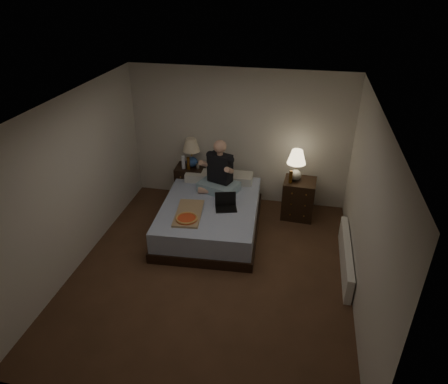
% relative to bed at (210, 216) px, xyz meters
% --- Properties ---
extents(floor, '(4.00, 4.50, 0.00)m').
position_rel_bed_xyz_m(floor, '(0.27, -1.07, -0.26)').
color(floor, brown).
rests_on(floor, ground).
extents(ceiling, '(4.00, 4.50, 0.00)m').
position_rel_bed_xyz_m(ceiling, '(0.27, -1.07, 2.24)').
color(ceiling, white).
rests_on(ceiling, ground).
extents(wall_back, '(4.00, 0.00, 2.50)m').
position_rel_bed_xyz_m(wall_back, '(0.27, 1.18, 0.99)').
color(wall_back, silver).
rests_on(wall_back, ground).
extents(wall_front, '(4.00, 0.00, 2.50)m').
position_rel_bed_xyz_m(wall_front, '(0.27, -3.32, 0.99)').
color(wall_front, silver).
rests_on(wall_front, ground).
extents(wall_left, '(0.00, 4.50, 2.50)m').
position_rel_bed_xyz_m(wall_left, '(-1.73, -1.07, 0.99)').
color(wall_left, silver).
rests_on(wall_left, ground).
extents(wall_right, '(0.00, 4.50, 2.50)m').
position_rel_bed_xyz_m(wall_right, '(2.27, -1.07, 0.99)').
color(wall_right, silver).
rests_on(wall_right, ground).
extents(bed, '(1.68, 2.17, 0.52)m').
position_rel_bed_xyz_m(bed, '(0.00, 0.00, 0.00)').
color(bed, '#5168A2').
rests_on(bed, floor).
extents(nightstand_left, '(0.54, 0.49, 0.68)m').
position_rel_bed_xyz_m(nightstand_left, '(-0.62, 0.98, 0.08)').
color(nightstand_left, black).
rests_on(nightstand_left, floor).
extents(nightstand_right, '(0.57, 0.52, 0.71)m').
position_rel_bed_xyz_m(nightstand_right, '(1.44, 0.73, 0.10)').
color(nightstand_right, black).
rests_on(nightstand_right, floor).
extents(lamp_left, '(0.35, 0.35, 0.56)m').
position_rel_bed_xyz_m(lamp_left, '(-0.58, 0.98, 0.70)').
color(lamp_left, '#294C96').
rests_on(lamp_left, nightstand_left).
extents(lamp_right, '(0.38, 0.38, 0.56)m').
position_rel_bed_xyz_m(lamp_right, '(1.34, 0.75, 0.73)').
color(lamp_right, gray).
rests_on(lamp_right, nightstand_right).
extents(water_bottle, '(0.07, 0.07, 0.25)m').
position_rel_bed_xyz_m(water_bottle, '(-0.71, 0.87, 0.54)').
color(water_bottle, white).
rests_on(water_bottle, nightstand_left).
extents(soda_can, '(0.07, 0.07, 0.10)m').
position_rel_bed_xyz_m(soda_can, '(-0.45, 0.91, 0.47)').
color(soda_can, '#AAABA6').
rests_on(soda_can, nightstand_left).
extents(beer_bottle_left, '(0.06, 0.06, 0.23)m').
position_rel_bed_xyz_m(beer_bottle_left, '(-0.61, 0.86, 0.53)').
color(beer_bottle_left, '#502E0B').
rests_on(beer_bottle_left, nightstand_left).
extents(beer_bottle_right, '(0.06, 0.06, 0.23)m').
position_rel_bed_xyz_m(beer_bottle_right, '(1.27, 0.63, 0.57)').
color(beer_bottle_right, '#4E2D0B').
rests_on(beer_bottle_right, nightstand_right).
extents(person, '(0.80, 0.71, 0.93)m').
position_rel_bed_xyz_m(person, '(0.05, 0.44, 0.72)').
color(person, black).
rests_on(person, bed).
extents(laptop, '(0.40, 0.36, 0.24)m').
position_rel_bed_xyz_m(laptop, '(0.30, -0.14, 0.38)').
color(laptop, black).
rests_on(laptop, bed).
extents(pizza_box, '(0.48, 0.80, 0.08)m').
position_rel_bed_xyz_m(pizza_box, '(-0.23, -0.61, 0.30)').
color(pizza_box, tan).
rests_on(pizza_box, bed).
extents(radiator, '(0.10, 1.60, 0.40)m').
position_rel_bed_xyz_m(radiator, '(2.20, -0.59, -0.06)').
color(radiator, white).
rests_on(radiator, floor).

